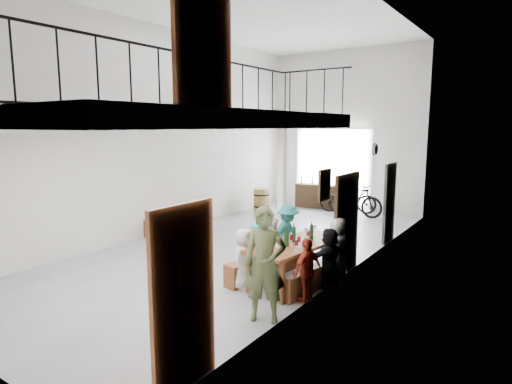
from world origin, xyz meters
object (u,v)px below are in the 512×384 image
Objects in this scene: tasting_table at (297,247)px; bicycle_near at (348,198)px; side_bench at (172,225)px; oak_barrel at (261,200)px; host_standing at (265,265)px; serving_counter at (318,196)px; bench_inner at (264,266)px.

bicycle_near is at bearing 111.83° from tasting_table.
tasting_table is 1.34× the size of side_bench.
tasting_table reaches higher than side_bench.
bicycle_near is at bearing 60.91° from side_bench.
side_bench is 0.87× the size of bicycle_near.
host_standing is at bearing -56.25° from oak_barrel.
side_bench is at bearing 169.86° from tasting_table.
serving_counter is 1.28m from bicycle_near.
oak_barrel is 0.50× the size of serving_counter.
serving_counter is at bearing 118.77° from bench_inner.
oak_barrel reaches higher than side_bench.
host_standing is at bearing -46.11° from bench_inner.
oak_barrel is at bearing 104.29° from bicycle_near.
bench_inner is (-0.70, -0.00, -0.49)m from tasting_table.
host_standing is (1.03, -1.58, 0.66)m from bench_inner.
tasting_table is 4.95m from side_bench.
side_bench is (-4.00, 1.49, 0.02)m from bench_inner.
oak_barrel reaches higher than bench_inner.
bench_inner is 1.07× the size of host_standing.
bicycle_near is (2.52, 1.49, 0.10)m from oak_barrel.
host_standing is 0.93× the size of bicycle_near.
bench_inner is 1.14× the size of side_bench.
side_bench is 1.02× the size of serving_counter.
host_standing reaches higher than bicycle_near.
host_standing is (3.32, -8.65, 0.45)m from serving_counter.
tasting_table reaches higher than bench_inner.
bicycle_near is at bearing 80.90° from host_standing.
serving_counter reaches higher than side_bench.
host_standing reaches higher than bench_inner.
bench_inner is 1.17× the size of serving_counter.
tasting_table is 0.86m from bench_inner.
serving_counter is (1.71, 5.58, 0.19)m from side_bench.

